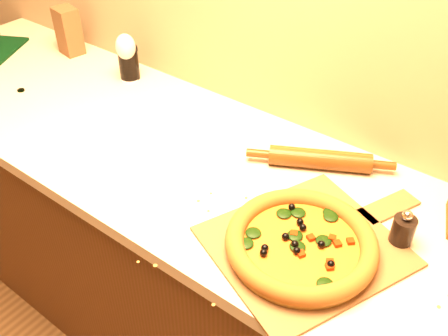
# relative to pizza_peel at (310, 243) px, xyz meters

# --- Properties ---
(cabinet) EXTENTS (2.80, 0.65, 0.86)m
(cabinet) POSITION_rel_pizza_peel_xyz_m (-0.30, 0.10, -0.47)
(cabinet) COLOR #4D2C10
(cabinet) RESTS_ON ground
(countertop) EXTENTS (2.84, 0.68, 0.04)m
(countertop) POSITION_rel_pizza_peel_xyz_m (-0.30, 0.10, -0.02)
(countertop) COLOR beige
(countertop) RESTS_ON cabinet
(pizza_peel) EXTENTS (0.49, 0.59, 0.01)m
(pizza_peel) POSITION_rel_pizza_peel_xyz_m (0.00, 0.00, 0.00)
(pizza_peel) COLOR brown
(pizza_peel) RESTS_ON countertop
(pizza) EXTENTS (0.34, 0.34, 0.05)m
(pizza) POSITION_rel_pizza_peel_xyz_m (-0.01, -0.04, 0.03)
(pizza) COLOR #A96B2A
(pizza) RESTS_ON pizza_peel
(bottle_cap) EXTENTS (0.03, 0.03, 0.01)m
(bottle_cap) POSITION_rel_pizza_peel_xyz_m (-1.15, 0.02, -0.00)
(bottle_cap) COLOR black
(bottle_cap) RESTS_ON countertop
(pepper_grinder) EXTENTS (0.05, 0.05, 0.10)m
(pepper_grinder) POSITION_rel_pizza_peel_xyz_m (0.16, 0.13, 0.04)
(pepper_grinder) COLOR black
(pepper_grinder) RESTS_ON countertop
(rolling_pin) EXTENTS (0.37, 0.21, 0.06)m
(rolling_pin) POSITION_rel_pizza_peel_xyz_m (-0.13, 0.27, 0.02)
(rolling_pin) COLOR #50290D
(rolling_pin) RESTS_ON countertop
(wine_glass) EXTENTS (0.07, 0.07, 0.17)m
(wine_glass) POSITION_rel_pizza_peel_xyz_m (-0.91, 0.31, 0.12)
(wine_glass) COLOR silver
(wine_glass) RESTS_ON countertop
(paper_bag) EXTENTS (0.10, 0.09, 0.18)m
(paper_bag) POSITION_rel_pizza_peel_xyz_m (-1.25, 0.33, 0.09)
(paper_bag) COLOR brown
(paper_bag) RESTS_ON countertop
(dark_jar) EXTENTS (0.07, 0.07, 0.12)m
(dark_jar) POSITION_rel_pizza_peel_xyz_m (-0.92, 0.32, 0.06)
(dark_jar) COLOR black
(dark_jar) RESTS_ON countertop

